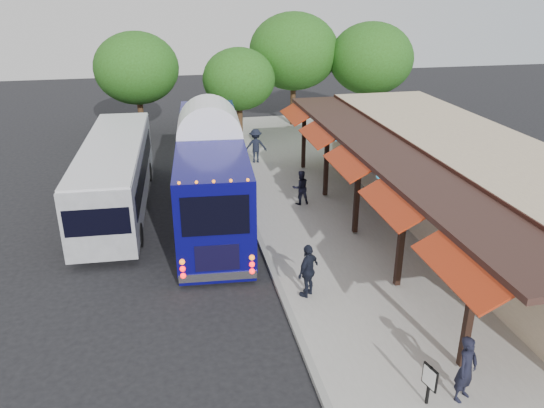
{
  "coord_description": "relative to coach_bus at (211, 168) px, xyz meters",
  "views": [
    {
      "loc": [
        -3.14,
        -13.73,
        9.27
      ],
      "look_at": [
        0.41,
        3.71,
        1.8
      ],
      "focal_mm": 35.0,
      "sensor_mm": 36.0,
      "label": 1
    }
  ],
  "objects": [
    {
      "name": "sidewalk",
      "position": [
        6.45,
        -3.36,
        -2.03
      ],
      "size": [
        10.0,
        40.0,
        0.15
      ],
      "primitive_type": "cube",
      "color": "#9E9B93",
      "rests_on": "ground"
    },
    {
      "name": "ped_d",
      "position": [
        2.97,
        6.24,
        -1.03
      ],
      "size": [
        1.25,
        0.8,
        1.85
      ],
      "primitive_type": "imported",
      "rotation": [
        0.0,
        0.0,
        3.05
      ],
      "color": "black",
      "rests_on": "sidewalk"
    },
    {
      "name": "ped_c",
      "position": [
        2.26,
        -7.28,
        -1.08
      ],
      "size": [
        1.05,
        1.02,
        1.76
      ],
      "primitive_type": "imported",
      "rotation": [
        0.0,
        0.0,
        3.9
      ],
      "color": "black",
      "rests_on": "sidewalk"
    },
    {
      "name": "station_shelter",
      "position": [
        9.83,
        -3.36,
        -0.26
      ],
      "size": [
        8.15,
        20.0,
        3.6
      ],
      "color": "tan",
      "rests_on": "ground"
    },
    {
      "name": "tree_mid",
      "position": [
        6.92,
        14.0,
        2.94
      ],
      "size": [
        5.91,
        5.91,
        7.57
      ],
      "color": "#382314",
      "rests_on": "ground"
    },
    {
      "name": "tree_right",
      "position": [
        11.71,
        12.36,
        2.56
      ],
      "size": [
        5.47,
        5.47,
        7.0
      ],
      "color": "#382314",
      "rests_on": "ground"
    },
    {
      "name": "sign_board",
      "position": [
        3.78,
        -12.36,
        -1.24
      ],
      "size": [
        0.16,
        0.47,
        1.05
      ],
      "rotation": [
        0.0,
        0.0,
        0.24
      ],
      "color": "black",
      "rests_on": "sidewalk"
    },
    {
      "name": "tree_left",
      "position": [
        2.87,
        11.48,
        1.68
      ],
      "size": [
        4.44,
        4.44,
        5.69
      ],
      "color": "#382314",
      "rests_on": "ground"
    },
    {
      "name": "curb",
      "position": [
        1.5,
        -3.36,
        -2.03
      ],
      "size": [
        0.2,
        40.0,
        0.16
      ],
      "primitive_type": "cube",
      "color": "gray",
      "rests_on": "ground"
    },
    {
      "name": "ped_a",
      "position": [
        4.68,
        -12.36,
        -1.11
      ],
      "size": [
        0.74,
        0.66,
        1.7
      ],
      "primitive_type": "imported",
      "rotation": [
        0.0,
        0.0,
        0.52
      ],
      "color": "black",
      "rests_on": "sidewalk"
    },
    {
      "name": "tree_far",
      "position": [
        -3.22,
        13.0,
        2.29
      ],
      "size": [
        5.16,
        5.16,
        6.6
      ],
      "color": "#382314",
      "rests_on": "ground"
    },
    {
      "name": "coach_bus",
      "position": [
        0.0,
        0.0,
        0.0
      ],
      "size": [
        3.44,
        12.39,
        3.92
      ],
      "rotation": [
        0.0,
        0.0,
        -0.07
      ],
      "color": "#09085D",
      "rests_on": "ground"
    },
    {
      "name": "ground",
      "position": [
        1.45,
        -7.36,
        -2.11
      ],
      "size": [
        90.0,
        90.0,
        0.0
      ],
      "primitive_type": "plane",
      "color": "black",
      "rests_on": "ground"
    },
    {
      "name": "city_bus",
      "position": [
        -4.01,
        1.45,
        -0.44
      ],
      "size": [
        2.86,
        11.29,
        3.01
      ],
      "rotation": [
        0.0,
        0.0,
        -0.04
      ],
      "color": "gray",
      "rests_on": "ground"
    },
    {
      "name": "ped_b",
      "position": [
        3.88,
        0.0,
        -1.18
      ],
      "size": [
        0.83,
        0.69,
        1.55
      ],
      "primitive_type": "imported",
      "rotation": [
        0.0,
        0.0,
        3.28
      ],
      "color": "black",
      "rests_on": "sidewalk"
    }
  ]
}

